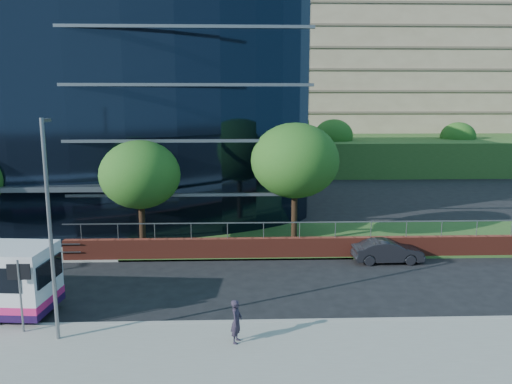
{
  "coord_description": "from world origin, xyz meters",
  "views": [
    {
      "loc": [
        12.64,
        -19.41,
        8.73
      ],
      "look_at": [
        13.6,
        8.0,
        3.67
      ],
      "focal_mm": 35.0,
      "sensor_mm": 36.0,
      "label": 1
    }
  ],
  "objects_px": {
    "tree_far_d": "(295,161)",
    "parked_car": "(388,251)",
    "streetlight_east": "(50,224)",
    "pedestrian": "(236,321)",
    "street_sign": "(19,281)",
    "tree_dist_f": "(458,137)",
    "tree_dist_e": "(333,136)",
    "tree_far_c": "(140,175)"
  },
  "relations": [
    {
      "from": "pedestrian",
      "to": "tree_dist_f",
      "type": "bearing_deg",
      "value": -16.28
    },
    {
      "from": "tree_far_c",
      "to": "tree_far_d",
      "type": "height_order",
      "value": "tree_far_d"
    },
    {
      "from": "street_sign",
      "to": "tree_far_d",
      "type": "bearing_deg",
      "value": 45.22
    },
    {
      "from": "tree_far_c",
      "to": "pedestrian",
      "type": "height_order",
      "value": "tree_far_c"
    },
    {
      "from": "streetlight_east",
      "to": "parked_car",
      "type": "bearing_deg",
      "value": 30.34
    },
    {
      "from": "tree_dist_f",
      "to": "parked_car",
      "type": "xyz_separation_m",
      "value": [
        -19.27,
        -35.55,
        -3.59
      ]
    },
    {
      "from": "street_sign",
      "to": "tree_far_c",
      "type": "xyz_separation_m",
      "value": [
        2.5,
        10.59,
        2.39
      ]
    },
    {
      "from": "streetlight_east",
      "to": "pedestrian",
      "type": "bearing_deg",
      "value": -4.63
    },
    {
      "from": "tree_dist_f",
      "to": "streetlight_east",
      "type": "distance_m",
      "value": 55.74
    },
    {
      "from": "parked_car",
      "to": "pedestrian",
      "type": "bearing_deg",
      "value": 137.31
    },
    {
      "from": "tree_dist_f",
      "to": "streetlight_east",
      "type": "bearing_deg",
      "value": -127.58
    },
    {
      "from": "tree_far_d",
      "to": "parked_car",
      "type": "relative_size",
      "value": 1.96
    },
    {
      "from": "tree_dist_e",
      "to": "tree_dist_f",
      "type": "xyz_separation_m",
      "value": [
        16.0,
        2.0,
        -0.33
      ]
    },
    {
      "from": "streetlight_east",
      "to": "parked_car",
      "type": "relative_size",
      "value": 2.11
    },
    {
      "from": "tree_far_c",
      "to": "tree_dist_e",
      "type": "xyz_separation_m",
      "value": [
        17.0,
        31.0,
        0.0
      ]
    },
    {
      "from": "street_sign",
      "to": "streetlight_east",
      "type": "bearing_deg",
      "value": -21.36
    },
    {
      "from": "tree_far_c",
      "to": "tree_far_d",
      "type": "xyz_separation_m",
      "value": [
        9.0,
        1.0,
        0.65
      ]
    },
    {
      "from": "street_sign",
      "to": "parked_car",
      "type": "height_order",
      "value": "street_sign"
    },
    {
      "from": "tree_far_d",
      "to": "streetlight_east",
      "type": "distance_m",
      "value": 15.77
    },
    {
      "from": "streetlight_east",
      "to": "pedestrian",
      "type": "xyz_separation_m",
      "value": [
        6.53,
        -0.53,
        -3.49
      ]
    },
    {
      "from": "street_sign",
      "to": "tree_far_d",
      "type": "height_order",
      "value": "tree_far_d"
    },
    {
      "from": "tree_dist_e",
      "to": "pedestrian",
      "type": "relative_size",
      "value": 4.07
    },
    {
      "from": "tree_far_c",
      "to": "parked_car",
      "type": "relative_size",
      "value": 1.72
    },
    {
      "from": "tree_far_d",
      "to": "parked_car",
      "type": "height_order",
      "value": "tree_far_d"
    },
    {
      "from": "tree_dist_f",
      "to": "streetlight_east",
      "type": "xyz_separation_m",
      "value": [
        -34.0,
        -44.17,
        0.23
      ]
    },
    {
      "from": "tree_far_c",
      "to": "tree_dist_f",
      "type": "xyz_separation_m",
      "value": [
        33.0,
        33.0,
        -0.33
      ]
    },
    {
      "from": "tree_far_d",
      "to": "tree_dist_f",
      "type": "distance_m",
      "value": 40.01
    },
    {
      "from": "tree_dist_e",
      "to": "tree_dist_f",
      "type": "distance_m",
      "value": 16.13
    },
    {
      "from": "tree_dist_f",
      "to": "pedestrian",
      "type": "distance_m",
      "value": 52.57
    },
    {
      "from": "tree_far_c",
      "to": "streetlight_east",
      "type": "distance_m",
      "value": 11.22
    },
    {
      "from": "tree_dist_f",
      "to": "pedestrian",
      "type": "xyz_separation_m",
      "value": [
        -27.47,
        -44.7,
        -3.26
      ]
    },
    {
      "from": "tree_dist_e",
      "to": "pedestrian",
      "type": "height_order",
      "value": "tree_dist_e"
    },
    {
      "from": "tree_dist_e",
      "to": "parked_car",
      "type": "relative_size",
      "value": 1.72
    },
    {
      "from": "tree_far_d",
      "to": "tree_dist_e",
      "type": "height_order",
      "value": "tree_far_d"
    },
    {
      "from": "tree_dist_f",
      "to": "streetlight_east",
      "type": "height_order",
      "value": "streetlight_east"
    },
    {
      "from": "pedestrian",
      "to": "tree_dist_e",
      "type": "bearing_deg",
      "value": 0.25
    },
    {
      "from": "street_sign",
      "to": "tree_far_c",
      "type": "relative_size",
      "value": 0.43
    },
    {
      "from": "tree_dist_e",
      "to": "parked_car",
      "type": "height_order",
      "value": "tree_dist_e"
    },
    {
      "from": "tree_far_d",
      "to": "streetlight_east",
      "type": "relative_size",
      "value": 0.93
    },
    {
      "from": "tree_dist_e",
      "to": "tree_far_d",
      "type": "bearing_deg",
      "value": -104.93
    },
    {
      "from": "streetlight_east",
      "to": "parked_car",
      "type": "xyz_separation_m",
      "value": [
        14.73,
        8.62,
        -3.82
      ]
    },
    {
      "from": "tree_dist_e",
      "to": "pedestrian",
      "type": "distance_m",
      "value": 44.36
    }
  ]
}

